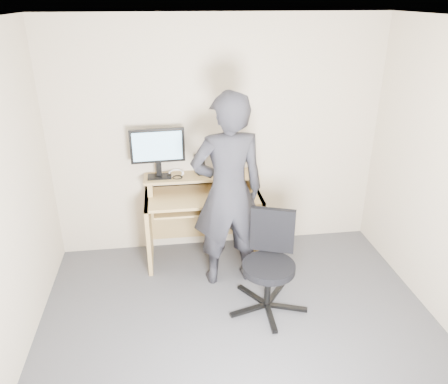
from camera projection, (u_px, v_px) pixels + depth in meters
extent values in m
plane|color=#4A4A4E|center=(246.00, 351.00, 3.55)|extent=(3.50, 3.50, 0.00)
cube|color=#C4B59C|center=(218.00, 139.00, 4.61)|extent=(3.50, 0.02, 2.50)
cube|color=white|center=(255.00, 22.00, 2.52)|extent=(3.50, 3.50, 0.02)
cube|color=tan|center=(149.00, 230.00, 4.61)|extent=(0.04, 0.60, 0.75)
cube|color=tan|center=(257.00, 223.00, 4.75)|extent=(0.04, 0.60, 0.75)
cube|color=tan|center=(203.00, 196.00, 4.53)|extent=(1.20, 0.60, 0.03)
cube|color=tan|center=(204.00, 208.00, 4.50)|extent=(1.02, 0.38, 0.02)
cube|color=tan|center=(150.00, 185.00, 4.56)|extent=(0.05, 0.28, 0.15)
cube|color=tan|center=(252.00, 180.00, 4.70)|extent=(0.05, 0.28, 0.15)
cube|color=tan|center=(201.00, 176.00, 4.60)|extent=(1.20, 0.30, 0.02)
cube|color=tan|center=(201.00, 210.00, 4.91)|extent=(1.20, 0.03, 0.65)
cube|color=black|center=(159.00, 176.00, 4.53)|extent=(0.24, 0.15, 0.02)
cube|color=black|center=(159.00, 168.00, 4.52)|extent=(0.05, 0.04, 0.15)
cube|color=black|center=(157.00, 146.00, 4.39)|extent=(0.55, 0.07, 0.35)
cube|color=#8BC9F0|center=(157.00, 146.00, 4.37)|extent=(0.49, 0.03, 0.30)
cube|color=black|center=(200.00, 165.00, 4.59)|extent=(0.11, 0.15, 0.20)
cylinder|color=#B8B8BD|center=(216.00, 167.00, 4.59)|extent=(0.08, 0.08, 0.16)
cube|color=black|center=(231.00, 175.00, 4.58)|extent=(0.10, 0.14, 0.01)
cube|color=black|center=(169.00, 177.00, 4.50)|extent=(0.05, 0.04, 0.03)
torus|color=silver|center=(176.00, 173.00, 4.61)|extent=(0.17, 0.16, 0.06)
cube|color=black|center=(208.00, 205.00, 4.48)|extent=(0.49, 0.32, 0.03)
ellipsoid|color=black|center=(236.00, 195.00, 4.47)|extent=(0.11, 0.07, 0.04)
cube|color=black|center=(287.00, 307.00, 3.98)|extent=(0.35, 0.17, 0.03)
cube|color=black|center=(275.00, 293.00, 4.17)|extent=(0.26, 0.31, 0.03)
cube|color=black|center=(252.00, 295.00, 4.15)|extent=(0.24, 0.32, 0.03)
cube|color=black|center=(249.00, 310.00, 3.95)|extent=(0.36, 0.15, 0.03)
cube|color=black|center=(271.00, 318.00, 3.85)|extent=(0.06, 0.36, 0.03)
cylinder|color=black|center=(268.00, 287.00, 3.94)|extent=(0.06, 0.06, 0.38)
cylinder|color=black|center=(269.00, 268.00, 3.85)|extent=(0.47, 0.47, 0.07)
cube|color=black|center=(273.00, 230.00, 3.93)|extent=(0.39, 0.19, 0.43)
imported|color=black|center=(228.00, 192.00, 4.08)|extent=(0.74, 0.53, 1.91)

